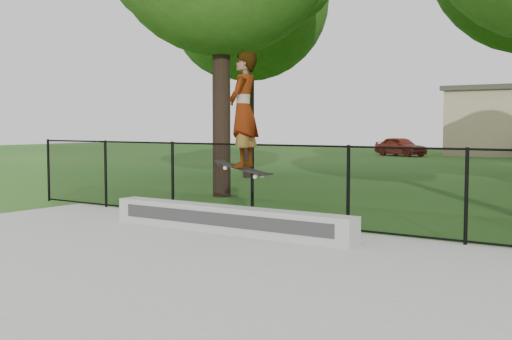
% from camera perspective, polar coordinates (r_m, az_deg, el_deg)
% --- Properties ---
extents(ground, '(100.00, 100.00, 0.00)m').
position_cam_1_polar(ground, '(6.56, -16.06, -12.92)').
color(ground, '#1F5618').
rests_on(ground, ground).
extents(concrete_slab, '(14.00, 12.00, 0.06)m').
position_cam_1_polar(concrete_slab, '(6.55, -16.07, -12.67)').
color(concrete_slab, '#A2A29D').
rests_on(concrete_slab, ground).
extents(grind_ledge, '(4.81, 0.40, 0.45)m').
position_cam_1_polar(grind_ledge, '(10.99, -2.60, -4.42)').
color(grind_ledge, '#AFAFAA').
rests_on(grind_ledge, concrete_slab).
extents(car_a, '(3.74, 2.62, 1.19)m').
position_cam_1_polar(car_a, '(40.56, 12.72, 2.07)').
color(car_a, maroon).
rests_on(car_a, ground).
extents(skater_airborne, '(0.83, 0.78, 2.05)m').
position_cam_1_polar(skater_airborne, '(10.49, -1.13, 5.25)').
color(skater_airborne, black).
rests_on(skater_airborne, ground).
extents(chainlink_fence, '(16.06, 0.06, 1.50)m').
position_cam_1_polar(chainlink_fence, '(11.06, 8.20, -1.66)').
color(chainlink_fence, black).
rests_on(chainlink_fence, concrete_slab).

